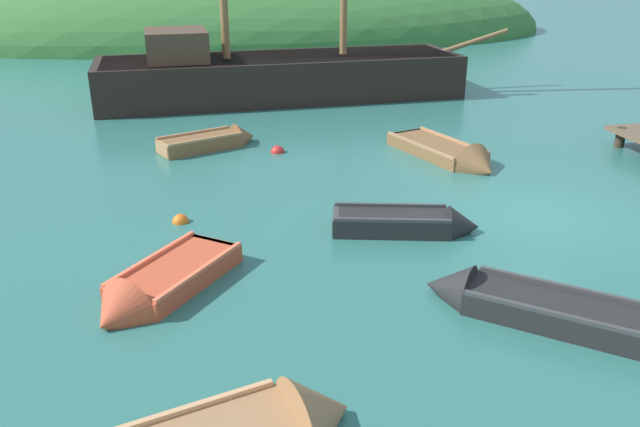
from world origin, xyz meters
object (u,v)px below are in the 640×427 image
(rowboat_near_dock, at_px, (451,157))
(buoy_orange, at_px, (181,222))
(rowboat_center, at_px, (532,309))
(rowboat_outer_left, at_px, (157,289))
(rowboat_outer_right, at_px, (410,225))
(sailing_ship, at_px, (277,83))
(buoy_red, at_px, (278,152))
(rowboat_far, at_px, (213,143))

(rowboat_near_dock, relative_size, buoy_orange, 11.18)
(rowboat_near_dock, height_order, buoy_orange, rowboat_near_dock)
(rowboat_center, height_order, rowboat_outer_left, rowboat_outer_left)
(rowboat_outer_right, height_order, buoy_orange, rowboat_outer_right)
(sailing_ship, bearing_deg, rowboat_center, -86.78)
(buoy_orange, bearing_deg, rowboat_outer_right, -17.46)
(sailing_ship, relative_size, buoy_orange, 46.40)
(sailing_ship, height_order, buoy_orange, sailing_ship)
(rowboat_outer_right, xyz_separation_m, buoy_red, (-1.93, 6.16, -0.15))
(sailing_ship, xyz_separation_m, rowboat_near_dock, (3.65, -8.95, -0.50))
(rowboat_outer_left, xyz_separation_m, rowboat_far, (1.35, 8.74, 0.03))
(rowboat_outer_right, xyz_separation_m, rowboat_near_dock, (2.73, 4.43, -0.04))
(rowboat_far, bearing_deg, rowboat_outer_right, -85.47)
(buoy_red, height_order, buoy_orange, buoy_red)
(rowboat_far, bearing_deg, buoy_red, -49.57)
(rowboat_near_dock, xyz_separation_m, buoy_red, (-4.66, 1.74, -0.11))
(sailing_ship, height_order, rowboat_center, sailing_ship)
(rowboat_outer_right, distance_m, buoy_red, 6.46)
(rowboat_center, relative_size, rowboat_near_dock, 0.91)
(rowboat_center, xyz_separation_m, rowboat_outer_left, (-5.93, 1.88, -0.02))
(rowboat_near_dock, bearing_deg, rowboat_far, -129.87)
(buoy_red, bearing_deg, sailing_ship, 82.07)
(rowboat_far, xyz_separation_m, buoy_red, (1.81, -0.89, -0.14))
(sailing_ship, xyz_separation_m, buoy_orange, (-3.78, -11.89, -0.61))
(rowboat_far, distance_m, buoy_red, 2.02)
(rowboat_outer_left, bearing_deg, rowboat_center, 110.56)
(rowboat_center, bearing_deg, rowboat_outer_right, -36.90)
(rowboat_outer_right, height_order, rowboat_outer_left, rowboat_outer_left)
(rowboat_far, bearing_deg, sailing_ship, 42.54)
(buoy_orange, bearing_deg, buoy_red, 59.36)
(sailing_ship, bearing_deg, buoy_orange, -110.34)
(rowboat_near_dock, relative_size, buoy_red, 9.98)
(rowboat_center, relative_size, rowboat_far, 1.17)
(rowboat_center, bearing_deg, sailing_ship, -44.12)
(rowboat_center, relative_size, buoy_red, 9.04)
(sailing_ship, distance_m, rowboat_far, 6.94)
(rowboat_near_dock, bearing_deg, rowboat_center, -31.12)
(rowboat_center, xyz_separation_m, buoy_red, (-2.76, 9.73, -0.14))
(rowboat_outer_left, bearing_deg, rowboat_near_dock, 166.15)
(buoy_red, distance_m, buoy_orange, 5.44)
(rowboat_outer_right, relative_size, buoy_red, 7.83)
(rowboat_far, bearing_deg, rowboat_near_dock, -45.52)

